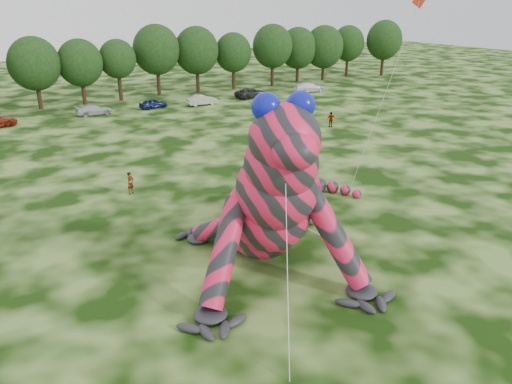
{
  "coord_description": "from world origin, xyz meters",
  "views": [
    {
      "loc": [
        -19.23,
        -15.56,
        13.87
      ],
      "look_at": [
        -6.24,
        6.33,
        4.0
      ],
      "focal_mm": 35.0,
      "sensor_mm": 36.0,
      "label": 1
    }
  ],
  "objects_px": {
    "flying_kite": "(414,14)",
    "car_4": "(153,104)",
    "tree_8": "(81,72)",
    "tree_10": "(157,60)",
    "inflatable_gecko": "(255,167)",
    "tree_16": "(348,51)",
    "spectator_2": "(290,118)",
    "spectator_5": "(264,165)",
    "car_3": "(94,110)",
    "tree_15": "(324,53)",
    "spectator_3": "(331,120)",
    "tree_7": "(36,73)",
    "spectator_0": "(131,183)",
    "car_6": "(252,93)",
    "tree_17": "(384,48)",
    "car_5": "(202,100)",
    "tree_12": "(233,61)",
    "tree_13": "(272,55)",
    "car_7": "(309,87)",
    "tree_11": "(197,59)",
    "tree_9": "(119,70)",
    "tree_14": "(298,55)"
  },
  "relations": [
    {
      "from": "spectator_3",
      "to": "car_7",
      "type": "bearing_deg",
      "value": -100.23
    },
    {
      "from": "tree_8",
      "to": "car_3",
      "type": "distance_m",
      "value": 8.63
    },
    {
      "from": "tree_7",
      "to": "car_6",
      "type": "bearing_deg",
      "value": -14.49
    },
    {
      "from": "flying_kite",
      "to": "tree_16",
      "type": "relative_size",
      "value": 1.57
    },
    {
      "from": "tree_10",
      "to": "car_4",
      "type": "bearing_deg",
      "value": -115.01
    },
    {
      "from": "flying_kite",
      "to": "car_3",
      "type": "xyz_separation_m",
      "value": [
        -11.89,
        40.65,
        -12.28
      ]
    },
    {
      "from": "inflatable_gecko",
      "to": "spectator_0",
      "type": "height_order",
      "value": "inflatable_gecko"
    },
    {
      "from": "car_5",
      "to": "tree_12",
      "type": "bearing_deg",
      "value": -45.65
    },
    {
      "from": "car_3",
      "to": "spectator_5",
      "type": "bearing_deg",
      "value": -169.34
    },
    {
      "from": "car_4",
      "to": "spectator_0",
      "type": "xyz_separation_m",
      "value": [
        -12.47,
        -29.71,
        0.22
      ]
    },
    {
      "from": "tree_13",
      "to": "spectator_3",
      "type": "distance_m",
      "value": 30.42
    },
    {
      "from": "tree_12",
      "to": "tree_13",
      "type": "distance_m",
      "value": 7.17
    },
    {
      "from": "tree_10",
      "to": "tree_8",
      "type": "bearing_deg",
      "value": -172.19
    },
    {
      "from": "tree_11",
      "to": "spectator_0",
      "type": "bearing_deg",
      "value": -121.01
    },
    {
      "from": "tree_8",
      "to": "car_5",
      "type": "distance_m",
      "value": 16.99
    },
    {
      "from": "tree_12",
      "to": "car_4",
      "type": "bearing_deg",
      "value": -153.81
    },
    {
      "from": "spectator_2",
      "to": "tree_17",
      "type": "bearing_deg",
      "value": 61.57
    },
    {
      "from": "flying_kite",
      "to": "tree_11",
      "type": "xyz_separation_m",
      "value": [
        6.74,
        49.58,
        -7.91
      ]
    },
    {
      "from": "car_3",
      "to": "car_4",
      "type": "distance_m",
      "value": 7.97
    },
    {
      "from": "tree_11",
      "to": "spectator_0",
      "type": "distance_m",
      "value": 45.08
    },
    {
      "from": "tree_10",
      "to": "inflatable_gecko",
      "type": "bearing_deg",
      "value": -104.31
    },
    {
      "from": "flying_kite",
      "to": "car_4",
      "type": "bearing_deg",
      "value": 95.48
    },
    {
      "from": "tree_7",
      "to": "car_7",
      "type": "xyz_separation_m",
      "value": [
        38.99,
        -7.92,
        -3.98
      ]
    },
    {
      "from": "tree_17",
      "to": "spectator_5",
      "type": "xyz_separation_m",
      "value": [
        -50.14,
        -38.07,
        -4.35
      ]
    },
    {
      "from": "flying_kite",
      "to": "tree_7",
      "type": "relative_size",
      "value": 1.55
    },
    {
      "from": "car_3",
      "to": "spectator_5",
      "type": "distance_m",
      "value": 31.39
    },
    {
      "from": "tree_11",
      "to": "car_7",
      "type": "bearing_deg",
      "value": -31.61
    },
    {
      "from": "inflatable_gecko",
      "to": "car_7",
      "type": "bearing_deg",
      "value": 66.01
    },
    {
      "from": "tree_7",
      "to": "car_3",
      "type": "xyz_separation_m",
      "value": [
        5.24,
        -7.54,
        -4.07
      ]
    },
    {
      "from": "tree_11",
      "to": "tree_7",
      "type": "bearing_deg",
      "value": -176.67
    },
    {
      "from": "spectator_2",
      "to": "spectator_5",
      "type": "distance_m",
      "value": 18.29
    },
    {
      "from": "tree_13",
      "to": "car_6",
      "type": "xyz_separation_m",
      "value": [
        -8.57,
        -7.73,
        -4.34
      ]
    },
    {
      "from": "flying_kite",
      "to": "spectator_0",
      "type": "height_order",
      "value": "flying_kite"
    },
    {
      "from": "flying_kite",
      "to": "car_6",
      "type": "distance_m",
      "value": 44.11
    },
    {
      "from": "tree_15",
      "to": "spectator_3",
      "type": "bearing_deg",
      "value": -126.3
    },
    {
      "from": "tree_10",
      "to": "spectator_0",
      "type": "distance_m",
      "value": 42.53
    },
    {
      "from": "tree_14",
      "to": "tree_17",
      "type": "distance_m",
      "value": 18.61
    },
    {
      "from": "tree_7",
      "to": "spectator_0",
      "type": "height_order",
      "value": "tree_7"
    },
    {
      "from": "car_4",
      "to": "spectator_5",
      "type": "distance_m",
      "value": 30.87
    },
    {
      "from": "car_3",
      "to": "car_5",
      "type": "distance_m",
      "value": 14.66
    },
    {
      "from": "tree_10",
      "to": "car_3",
      "type": "xyz_separation_m",
      "value": [
        -12.24,
        -9.31,
        -4.59
      ]
    },
    {
      "from": "tree_17",
      "to": "car_7",
      "type": "bearing_deg",
      "value": -161.36
    },
    {
      "from": "tree_15",
      "to": "spectator_5",
      "type": "relative_size",
      "value": 6.0
    },
    {
      "from": "tree_9",
      "to": "car_5",
      "type": "distance_m",
      "value": 13.2
    },
    {
      "from": "tree_8",
      "to": "tree_10",
      "type": "xyz_separation_m",
      "value": [
        11.61,
        1.59,
        0.78
      ]
    },
    {
      "from": "tree_16",
      "to": "car_6",
      "type": "bearing_deg",
      "value": -159.65
    },
    {
      "from": "tree_9",
      "to": "tree_10",
      "type": "height_order",
      "value": "tree_10"
    },
    {
      "from": "inflatable_gecko",
      "to": "tree_16",
      "type": "distance_m",
      "value": 72.95
    },
    {
      "from": "car_5",
      "to": "spectator_3",
      "type": "distance_m",
      "value": 20.76
    },
    {
      "from": "flying_kite",
      "to": "tree_16",
      "type": "height_order",
      "value": "flying_kite"
    }
  ]
}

